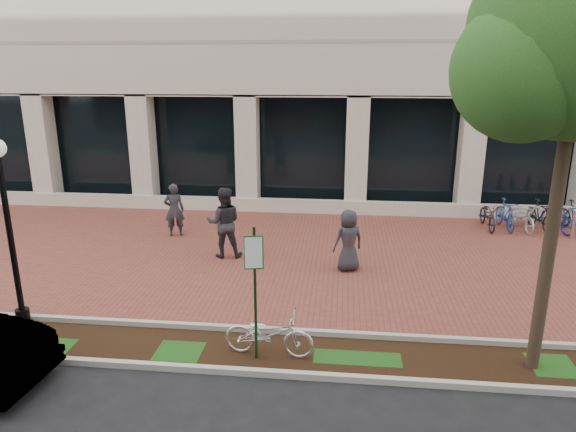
# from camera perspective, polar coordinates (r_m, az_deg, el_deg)

# --- Properties ---
(ground) EXTENTS (120.00, 120.00, 0.00)m
(ground) POSITION_cam_1_polar(r_m,az_deg,el_deg) (14.70, -0.13, -4.35)
(ground) COLOR black
(ground) RESTS_ON ground
(brick_plaza) EXTENTS (40.00, 9.00, 0.01)m
(brick_plaza) POSITION_cam_1_polar(r_m,az_deg,el_deg) (14.70, -0.13, -4.33)
(brick_plaza) COLOR brown
(brick_plaza) RESTS_ON ground
(planting_strip) EXTENTS (40.00, 1.50, 0.01)m
(planting_strip) POSITION_cam_1_polar(r_m,az_deg,el_deg) (9.99, -3.54, -14.84)
(planting_strip) COLOR black
(planting_strip) RESTS_ON ground
(curb_plaza_side) EXTENTS (40.00, 0.12, 0.12)m
(curb_plaza_side) POSITION_cam_1_polar(r_m,az_deg,el_deg) (10.61, -2.86, -12.52)
(curb_plaza_side) COLOR #AEAEA4
(curb_plaza_side) RESTS_ON ground
(curb_street_side) EXTENTS (40.00, 0.12, 0.12)m
(curb_street_side) POSITION_cam_1_polar(r_m,az_deg,el_deg) (9.34, -4.35, -16.90)
(curb_street_side) COLOR #AEAEA4
(curb_street_side) RESTS_ON ground
(parking_sign) EXTENTS (0.34, 0.07, 2.54)m
(parking_sign) POSITION_cam_1_polar(r_m,az_deg,el_deg) (9.06, -3.71, -6.87)
(parking_sign) COLOR #153B17
(parking_sign) RESTS_ON ground
(lamppost) EXTENTS (0.36, 0.36, 3.85)m
(lamppost) POSITION_cam_1_polar(r_m,az_deg,el_deg) (11.60, -28.66, -0.66)
(lamppost) COLOR black
(lamppost) RESTS_ON ground
(locked_bicycle) EXTENTS (1.71, 0.70, 0.88)m
(locked_bicycle) POSITION_cam_1_polar(r_m,az_deg,el_deg) (9.68, -2.14, -12.94)
(locked_bicycle) COLOR silver
(locked_bicycle) RESTS_ON ground
(pedestrian_left) EXTENTS (0.71, 0.58, 1.70)m
(pedestrian_left) POSITION_cam_1_polar(r_m,az_deg,el_deg) (16.51, -12.52, 0.66)
(pedestrian_left) COLOR #28282D
(pedestrian_left) RESTS_ON ground
(pedestrian_mid) EXTENTS (1.10, 0.93, 2.00)m
(pedestrian_mid) POSITION_cam_1_polar(r_m,az_deg,el_deg) (14.39, -7.11, -0.73)
(pedestrian_mid) COLOR #27262B
(pedestrian_mid) RESTS_ON ground
(pedestrian_right) EXTENTS (0.95, 0.83, 1.64)m
(pedestrian_right) POSITION_cam_1_polar(r_m,az_deg,el_deg) (13.46, 6.73, -2.71)
(pedestrian_right) COLOR #2A2A2F
(pedestrian_right) RESTS_ON ground
(bollard) EXTENTS (0.12, 0.12, 0.97)m
(bollard) POSITION_cam_1_polar(r_m,az_deg,el_deg) (18.20, 29.16, -0.77)
(bollard) COLOR silver
(bollard) RESTS_ON ground
(bike_rack_cluster) EXTENTS (4.16, 1.80, 0.99)m
(bike_rack_cluster) POSITION_cam_1_polar(r_m,az_deg,el_deg) (18.72, 26.21, -0.04)
(bike_rack_cluster) COLOR black
(bike_rack_cluster) RESTS_ON ground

